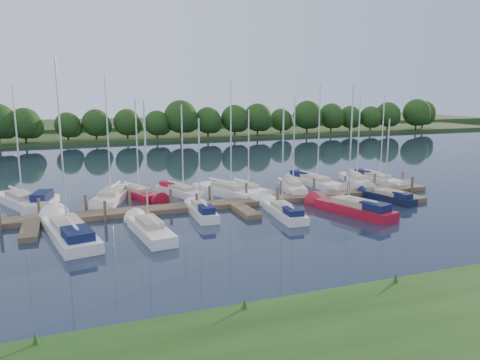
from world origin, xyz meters
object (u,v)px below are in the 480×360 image
object	(u,v)px
sailboat_n_0	(22,203)
sailboat_s_2	(201,212)
dock	(236,205)
sailboat_n_5	(229,193)
motorboat	(42,204)

from	to	relation	value
sailboat_n_0	sailboat_s_2	xyz separation A→B (m)	(13.67, -8.57, 0.05)
dock	sailboat_n_5	xyz separation A→B (m)	(0.91, 4.37, 0.08)
dock	sailboat_s_2	distance (m)	3.92
dock	sailboat_s_2	size ratio (longest dim) A/B	4.95
dock	sailboat_n_0	bearing A→B (deg)	158.22
dock	sailboat_n_5	size ratio (longest dim) A/B	3.57
sailboat_s_2	sailboat_n_0	bearing A→B (deg)	149.23
sailboat_n_5	sailboat_s_2	xyz separation A→B (m)	(-4.44, -6.07, 0.05)
sailboat_n_0	sailboat_s_2	distance (m)	16.13
sailboat_n_5	sailboat_n_0	bearing A→B (deg)	-31.67
sailboat_n_5	motorboat	bearing A→B (deg)	-27.79
motorboat	sailboat_n_5	bearing A→B (deg)	-169.40
sailboat_n_0	sailboat_n_5	xyz separation A→B (m)	(18.11, -2.51, -0.00)
sailboat_n_5	sailboat_s_2	distance (m)	7.52
dock	sailboat_s_2	world-z (taller)	sailboat_s_2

